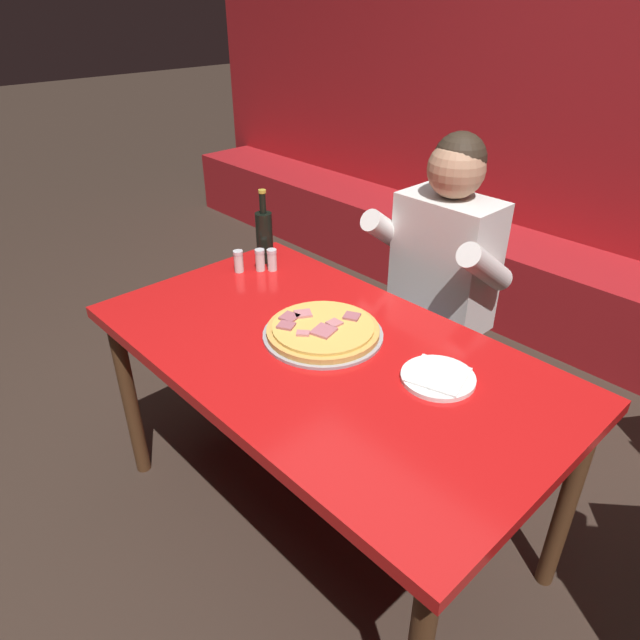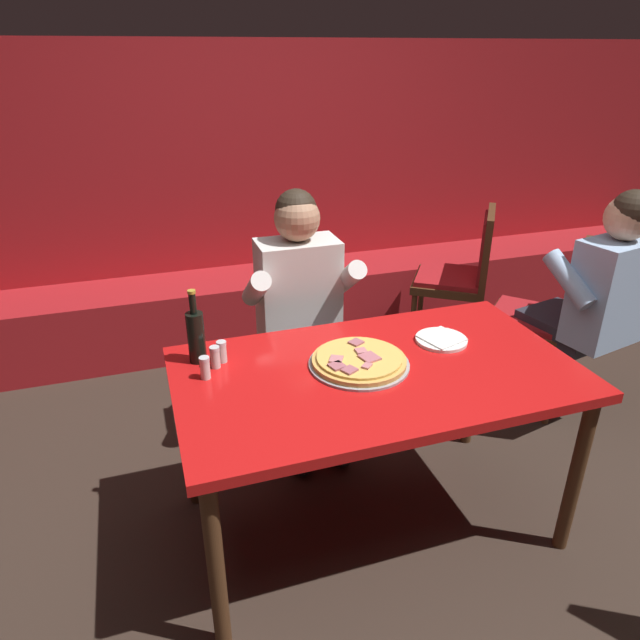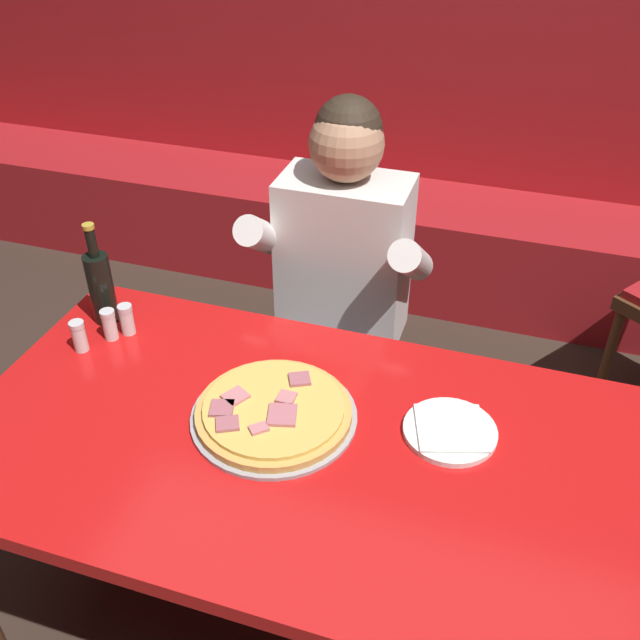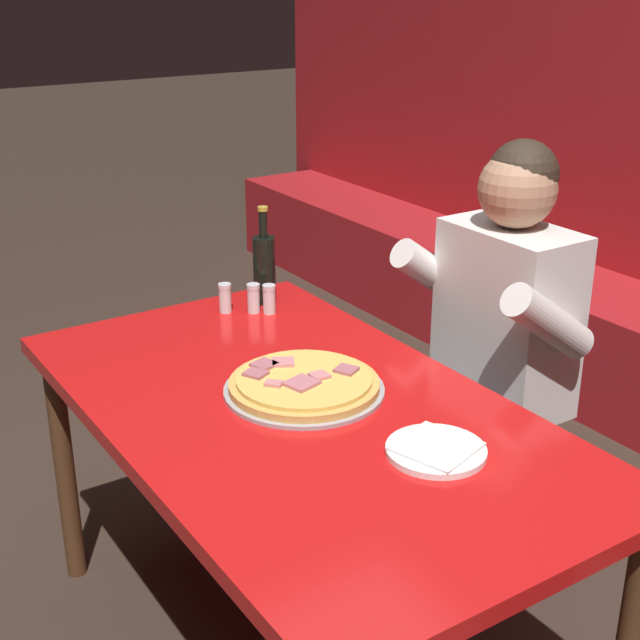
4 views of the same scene
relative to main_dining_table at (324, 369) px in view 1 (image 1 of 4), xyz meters
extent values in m
plane|color=#33261E|center=(0.00, 0.00, -0.68)|extent=(24.00, 24.00, 0.00)
cube|color=#A3191E|center=(0.00, 2.18, 0.27)|extent=(6.80, 0.16, 1.90)
cube|color=#A3191E|center=(0.00, 1.86, -0.45)|extent=(6.46, 0.48, 0.46)
cylinder|color=#4C2D19|center=(-0.69, -0.36, -0.32)|extent=(0.06, 0.06, 0.72)
cylinder|color=#4C2D19|center=(-0.69, 0.36, -0.32)|extent=(0.06, 0.06, 0.72)
cylinder|color=#4C2D19|center=(0.69, 0.36, -0.32)|extent=(0.06, 0.06, 0.72)
cube|color=red|center=(0.00, 0.00, 0.06)|extent=(1.50, 0.85, 0.04)
cylinder|color=#9E9EA3|center=(-0.05, 0.05, 0.08)|extent=(0.38, 0.38, 0.01)
cylinder|color=gold|center=(-0.05, 0.05, 0.10)|extent=(0.36, 0.36, 0.02)
cylinder|color=#E0B251|center=(-0.05, 0.05, 0.11)|extent=(0.32, 0.32, 0.01)
cube|color=#A85B66|center=(-0.16, 0.00, 0.12)|extent=(0.06, 0.07, 0.01)
cube|color=#C6757A|center=(-0.15, 0.05, 0.12)|extent=(0.07, 0.07, 0.01)
cube|color=#B76670|center=(-0.02, 0.02, 0.12)|extent=(0.08, 0.08, 0.01)
cube|color=#A85B66|center=(-0.03, 0.15, 0.12)|extent=(0.06, 0.06, 0.01)
cube|color=#A85B66|center=(-0.13, -0.04, 0.12)|extent=(0.07, 0.06, 0.01)
cube|color=#C6757A|center=(-0.03, 0.08, 0.12)|extent=(0.04, 0.04, 0.01)
cube|color=#C6757A|center=(-0.06, -0.03, 0.12)|extent=(0.05, 0.05, 0.01)
cylinder|color=white|center=(0.34, 0.12, 0.08)|extent=(0.21, 0.21, 0.01)
cube|color=white|center=(0.34, 0.12, 0.09)|extent=(0.19, 0.19, 0.01)
cylinder|color=black|center=(-0.63, 0.27, 0.18)|extent=(0.07, 0.07, 0.20)
cylinder|color=black|center=(-0.63, 0.27, 0.32)|extent=(0.03, 0.03, 0.08)
cylinder|color=#B29933|center=(-0.63, 0.27, 0.36)|extent=(0.03, 0.03, 0.01)
cylinder|color=silver|center=(-0.57, 0.20, 0.11)|extent=(0.04, 0.04, 0.07)
cylinder|color=#28231E|center=(-0.57, 0.20, 0.10)|extent=(0.03, 0.03, 0.04)
cylinder|color=silver|center=(-0.57, 0.20, 0.16)|extent=(0.04, 0.04, 0.01)
cylinder|color=silver|center=(-0.54, 0.24, 0.11)|extent=(0.04, 0.04, 0.07)
cylinder|color=silver|center=(-0.54, 0.24, 0.10)|extent=(0.03, 0.03, 0.04)
cylinder|color=silver|center=(-0.54, 0.24, 0.16)|extent=(0.04, 0.04, 0.01)
cylinder|color=silver|center=(-0.62, 0.13, 0.11)|extent=(0.04, 0.04, 0.07)
cylinder|color=#B23323|center=(-0.62, 0.13, 0.10)|extent=(0.03, 0.03, 0.04)
cylinder|color=silver|center=(-0.62, 0.13, 0.16)|extent=(0.04, 0.04, 0.01)
ellipsoid|color=black|center=(-0.19, 0.44, -0.63)|extent=(0.11, 0.24, 0.09)
ellipsoid|color=black|center=(0.01, 0.44, -0.63)|extent=(0.11, 0.24, 0.09)
cylinder|color=#282833|center=(-0.19, 0.44, -0.45)|extent=(0.11, 0.11, 0.43)
cylinder|color=#282833|center=(0.01, 0.44, -0.45)|extent=(0.11, 0.11, 0.43)
cube|color=#282833|center=(-0.09, 0.54, -0.17)|extent=(0.34, 0.40, 0.12)
cube|color=silver|center=(-0.09, 0.74, 0.10)|extent=(0.38, 0.22, 0.52)
cylinder|color=silver|center=(-0.31, 0.66, 0.18)|extent=(0.09, 0.30, 0.25)
cylinder|color=silver|center=(0.13, 0.66, 0.18)|extent=(0.09, 0.30, 0.25)
sphere|color=tan|center=(-0.09, 0.74, 0.47)|extent=(0.21, 0.21, 0.21)
sphere|color=#2D2319|center=(-0.09, 0.75, 0.50)|extent=(0.19, 0.19, 0.19)
camera|label=1|loc=(1.06, -1.01, 1.03)|focal=32.00mm
camera|label=2|loc=(-0.78, -1.68, 1.16)|focal=32.00mm
camera|label=3|loc=(0.41, -1.06, 1.21)|focal=40.00mm
camera|label=4|loc=(1.55, -0.96, 1.02)|focal=50.00mm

